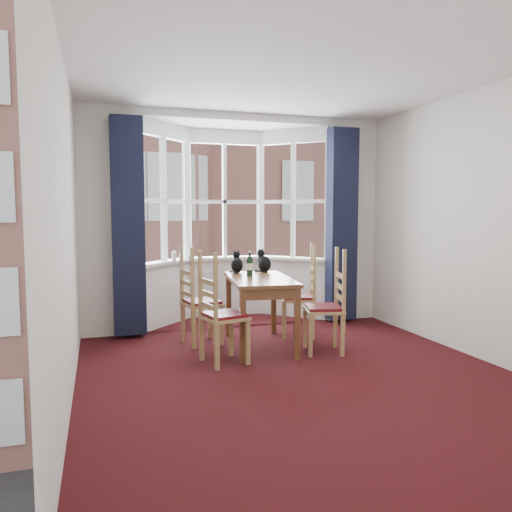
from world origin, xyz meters
name	(u,v)px	position (x,y,z in m)	size (l,w,h in m)	color
floor	(304,380)	(0.00, 0.00, 0.00)	(4.50, 4.50, 0.00)	black
ceiling	(307,64)	(0.00, 0.00, 2.80)	(4.50, 4.50, 0.00)	white
wall_left	(66,229)	(-2.00, 0.00, 1.40)	(4.50, 4.50, 0.00)	silver
wall_right	(489,225)	(2.00, 0.00, 1.40)	(4.50, 4.50, 0.00)	silver
wall_near	(500,241)	(0.00, -2.25, 1.40)	(4.00, 4.00, 0.00)	silver
wall_back_pier_left	(108,222)	(-1.65, 2.25, 1.40)	(0.70, 0.12, 2.80)	silver
wall_back_pier_right	(350,221)	(1.65, 2.25, 1.40)	(0.70, 0.12, 2.80)	silver
bay_window	(229,221)	(0.00, 2.75, 1.40)	(2.76, 0.94, 2.80)	white
curtain_left	(128,227)	(-1.42, 2.07, 1.35)	(0.38, 0.22, 2.60)	#161A32
curtain_right	(342,225)	(1.42, 2.07, 1.35)	(0.38, 0.22, 2.60)	#161A32
dining_table	(260,288)	(-0.04, 1.20, 0.67)	(0.82, 1.32, 0.79)	brown
chair_left_near	(216,318)	(-0.66, 0.71, 0.47)	(0.48, 0.50, 0.92)	tan
chair_left_far	(195,304)	(-0.73, 1.51, 0.47)	(0.47, 0.48, 0.92)	tan
chair_right_near	(332,309)	(0.64, 0.75, 0.47)	(0.49, 0.50, 0.92)	tan
chair_right_far	(306,298)	(0.64, 1.48, 0.47)	(0.51, 0.53, 0.92)	tan
cat_left	(237,264)	(-0.16, 1.73, 0.90)	(0.18, 0.22, 0.28)	black
cat_right	(264,263)	(0.18, 1.70, 0.90)	(0.22, 0.25, 0.30)	black
wine_bottle	(250,265)	(-0.11, 1.38, 0.92)	(0.07, 0.07, 0.29)	black
candle_tall	(174,256)	(-0.80, 2.60, 0.94)	(0.06, 0.06, 0.13)	white
candle_short	(181,257)	(-0.70, 2.63, 0.92)	(0.06, 0.06, 0.10)	white
candle_extra	(190,257)	(-0.58, 2.65, 0.91)	(0.05, 0.05, 0.08)	white
street	(127,317)	(0.00, 32.25, -6.00)	(80.00, 80.00, 0.00)	#333335
tenement_building	(150,210)	(0.00, 14.01, 1.60)	(18.40, 7.80, 15.20)	#9F6252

